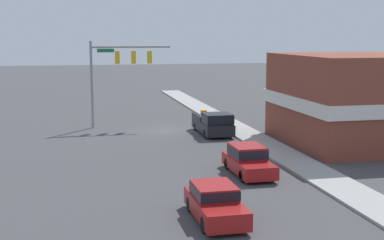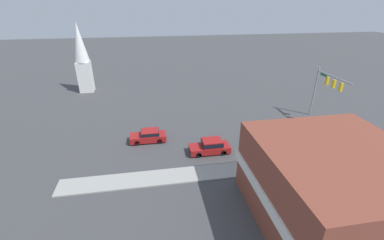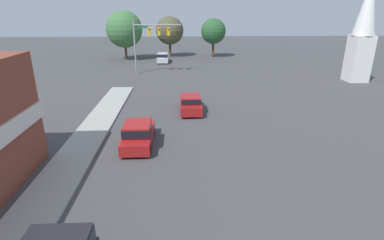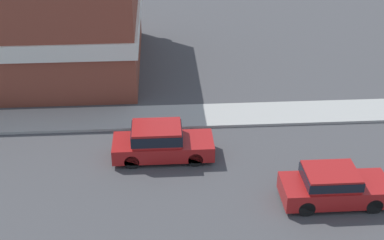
{
  "view_description": "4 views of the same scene",
  "coord_description": "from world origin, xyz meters",
  "px_view_note": "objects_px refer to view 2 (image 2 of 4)",
  "views": [
    {
      "loc": [
        7.37,
        42.17,
        7.64
      ],
      "look_at": [
        1.09,
        14.19,
        3.09
      ],
      "focal_mm": 50.0,
      "sensor_mm": 36.0,
      "label": 1
    },
    {
      "loc": [
        -26.06,
        20.81,
        15.75
      ],
      "look_at": [
        0.42,
        16.31,
        3.07
      ],
      "focal_mm": 24.0,
      "sensor_mm": 36.0,
      "label": 2
    },
    {
      "loc": [
        0.69,
        -3.58,
        8.45
      ],
      "look_at": [
        1.5,
        14.03,
        1.93
      ],
      "focal_mm": 28.0,
      "sensor_mm": 36.0,
      "label": 3
    },
    {
      "loc": [
        18.59,
        14.71,
        13.24
      ],
      "look_at": [
        -0.95,
        15.97,
        2.46
      ],
      "focal_mm": 50.0,
      "sensor_mm": 36.0,
      "label": 4
    }
  ],
  "objects_px": {
    "car_lead": "(211,146)",
    "construction_barrel": "(364,143)",
    "pickup_truck_parked": "(314,142)",
    "car_oncoming": "(149,136)"
  },
  "relations": [
    {
      "from": "car_lead",
      "to": "car_oncoming",
      "type": "distance_m",
      "value": 7.75
    },
    {
      "from": "car_oncoming",
      "to": "construction_barrel",
      "type": "xyz_separation_m",
      "value": [
        -5.62,
        -24.71,
        -0.22
      ]
    },
    {
      "from": "car_lead",
      "to": "construction_barrel",
      "type": "relative_size",
      "value": 4.16
    },
    {
      "from": "construction_barrel",
      "to": "pickup_truck_parked",
      "type": "bearing_deg",
      "value": 83.67
    },
    {
      "from": "car_oncoming",
      "to": "construction_barrel",
      "type": "relative_size",
      "value": 3.94
    },
    {
      "from": "pickup_truck_parked",
      "to": "construction_barrel",
      "type": "relative_size",
      "value": 4.86
    },
    {
      "from": "pickup_truck_parked",
      "to": "car_oncoming",
      "type": "bearing_deg",
      "value": 75.14
    },
    {
      "from": "car_lead",
      "to": "pickup_truck_parked",
      "type": "distance_m",
      "value": 11.93
    },
    {
      "from": "car_oncoming",
      "to": "pickup_truck_parked",
      "type": "height_order",
      "value": "pickup_truck_parked"
    },
    {
      "from": "car_lead",
      "to": "construction_barrel",
      "type": "bearing_deg",
      "value": -96.03
    }
  ]
}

